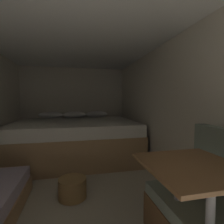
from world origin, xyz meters
TOP-DOWN VIEW (x-y plane):
  - ground_plane at (0.00, 1.57)m, footprint 6.72×6.72m
  - wall_back at (0.00, 3.95)m, footprint 2.59×0.05m
  - wall_right at (1.27, 1.57)m, footprint 0.05×4.72m
  - ceiling_slab at (0.00, 1.57)m, footprint 2.59×4.72m
  - bed at (0.00, 3.02)m, footprint 2.37×1.74m
  - dinette_table at (0.73, 0.48)m, footprint 0.61×0.63m
  - wicker_basket at (-0.05, 1.55)m, footprint 0.33×0.33m

SIDE VIEW (x-z plane):
  - ground_plane at x=0.00m, z-range 0.00..0.00m
  - wicker_basket at x=-0.05m, z-range 0.00..0.23m
  - bed at x=0.00m, z-range -0.07..0.83m
  - dinette_table at x=0.73m, z-range 0.26..0.99m
  - wall_back at x=0.00m, z-range 0.00..1.96m
  - wall_right at x=1.27m, z-range 0.00..1.96m
  - ceiling_slab at x=0.00m, z-range 1.96..2.01m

